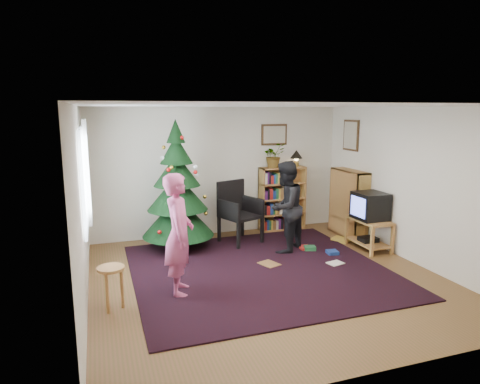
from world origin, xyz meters
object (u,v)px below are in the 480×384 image
object	(u,v)px
armchair	(238,209)
person_by_chair	(285,207)
table_lamp	(296,155)
christmas_tree	(177,196)
bookshelf_back	(282,198)
picture_right	(351,135)
person_standing	(179,234)
picture_back	(274,135)
bookshelf_right	(349,202)
crt_tv	(370,206)
potted_plant	(274,155)
tv_stand	(369,231)
stool	(111,277)

from	to	relation	value
armchair	person_by_chair	bearing A→B (deg)	-76.80
armchair	table_lamp	world-z (taller)	table_lamp
christmas_tree	bookshelf_back	bearing A→B (deg)	14.10
picture_right	person_by_chair	size ratio (longest dim) A/B	0.38
person_standing	picture_back	bearing A→B (deg)	-31.32
picture_right	bookshelf_right	bearing A→B (deg)	-119.64
christmas_tree	crt_tv	xyz separation A→B (m)	(3.19, -1.11, -0.17)
picture_back	armchair	size ratio (longest dim) A/B	0.48
person_standing	potted_plant	size ratio (longest dim) A/B	3.35
picture_right	person_by_chair	world-z (taller)	picture_right
tv_stand	picture_back	bearing A→B (deg)	120.49
tv_stand	potted_plant	xyz separation A→B (m)	(-1.13, 1.68, 1.22)
armchair	stool	bearing A→B (deg)	-158.58
bookshelf_right	crt_tv	bearing A→B (deg)	171.83
picture_right	tv_stand	xyz separation A→B (m)	(-0.26, -1.09, -1.63)
picture_back	person_standing	distance (m)	3.75
bookshelf_right	tv_stand	distance (m)	0.93
person_by_chair	christmas_tree	bearing A→B (deg)	-60.76
tv_stand	person_by_chair	xyz separation A→B (m)	(-1.47, 0.35, 0.47)
christmas_tree	bookshelf_back	distance (m)	2.36
armchair	person_by_chair	size ratio (longest dim) A/B	0.72
person_standing	table_lamp	xyz separation A→B (m)	(2.90, 2.46, 0.71)
picture_right	bookshelf_right	distance (m)	1.31
picture_right	potted_plant	size ratio (longest dim) A/B	1.22
bookshelf_right	person_standing	world-z (taller)	person_standing
picture_back	armchair	world-z (taller)	picture_back
christmas_tree	potted_plant	world-z (taller)	christmas_tree
picture_back	person_by_chair	distance (m)	1.91
picture_right	bookshelf_back	xyz separation A→B (m)	(-1.18, 0.59, -1.29)
crt_tv	person_by_chair	size ratio (longest dim) A/B	0.34
bookshelf_back	stool	world-z (taller)	bookshelf_back
bookshelf_back	table_lamp	xyz separation A→B (m)	(0.30, 0.00, 0.86)
picture_back	person_standing	size ratio (longest dim) A/B	0.34
crt_tv	stool	world-z (taller)	crt_tv
picture_back	crt_tv	world-z (taller)	picture_back
stool	potted_plant	world-z (taller)	potted_plant
picture_right	bookshelf_back	distance (m)	1.84
person_by_chair	tv_stand	bearing A→B (deg)	129.80
tv_stand	potted_plant	world-z (taller)	potted_plant
armchair	bookshelf_back	bearing A→B (deg)	2.77
bookshelf_back	tv_stand	world-z (taller)	bookshelf_back
tv_stand	person_by_chair	bearing A→B (deg)	166.66
picture_back	bookshelf_back	xyz separation A→B (m)	(0.14, -0.14, -1.29)
christmas_tree	stool	size ratio (longest dim) A/B	4.15
bookshelf_right	picture_right	bearing A→B (deg)	-29.64
bookshelf_right	table_lamp	world-z (taller)	table_lamp
armchair	table_lamp	xyz separation A→B (m)	(1.42, 0.50, 0.90)
christmas_tree	person_standing	size ratio (longest dim) A/B	1.40
armchair	potted_plant	distance (m)	1.39
bookshelf_back	crt_tv	world-z (taller)	bookshelf_back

